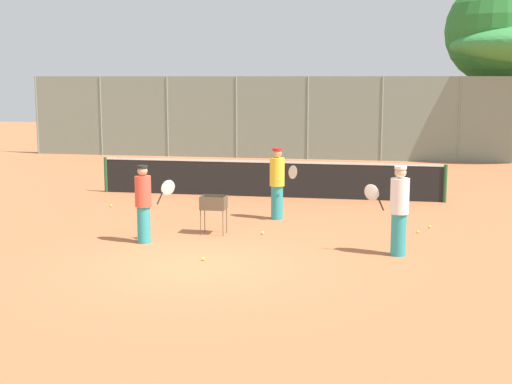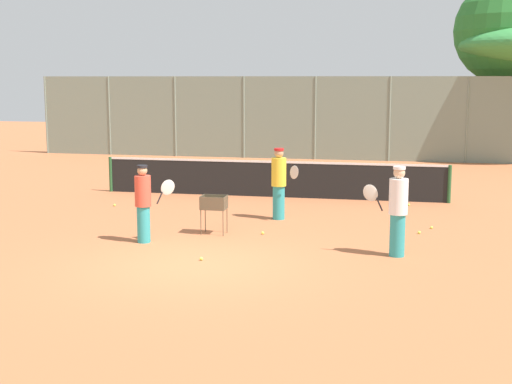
% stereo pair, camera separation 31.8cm
% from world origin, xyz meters
% --- Properties ---
extents(ground_plane, '(80.00, 80.00, 0.00)m').
position_xyz_m(ground_plane, '(0.00, 0.00, 0.00)').
color(ground_plane, '#B7663D').
extents(tennis_net, '(10.20, 0.10, 1.07)m').
position_xyz_m(tennis_net, '(0.00, 7.89, 0.56)').
color(tennis_net, '#26592D').
rests_on(tennis_net, ground_plane).
extents(back_fence, '(25.13, 0.08, 3.54)m').
position_xyz_m(back_fence, '(0.00, 17.95, 1.77)').
color(back_fence, gray).
rests_on(back_fence, ground_plane).
extents(tree_0, '(4.57, 4.57, 7.74)m').
position_xyz_m(tree_0, '(7.97, 20.18, 5.41)').
color(tree_0, brown).
rests_on(tree_0, ground_plane).
extents(player_white_outfit, '(0.78, 0.64, 1.77)m').
position_xyz_m(player_white_outfit, '(0.79, 4.63, 0.92)').
color(player_white_outfit, teal).
rests_on(player_white_outfit, ground_plane).
extents(player_red_cap, '(0.93, 0.37, 1.78)m').
position_xyz_m(player_red_cap, '(3.70, 1.45, 0.92)').
color(player_red_cap, teal).
rests_on(player_red_cap, ground_plane).
extents(player_yellow_shirt, '(0.83, 0.49, 1.66)m').
position_xyz_m(player_yellow_shirt, '(-1.58, 1.56, 0.86)').
color(player_yellow_shirt, teal).
rests_on(player_yellow_shirt, ground_plane).
extents(ball_cart, '(0.56, 0.41, 0.87)m').
position_xyz_m(ball_cart, '(-0.34, 2.67, 0.64)').
color(ball_cart, brown).
rests_on(ball_cart, ground_plane).
extents(tennis_ball_0, '(0.07, 0.07, 0.07)m').
position_xyz_m(tennis_ball_0, '(-3.92, 5.47, 0.03)').
color(tennis_ball_0, '#D1E54C').
rests_on(tennis_ball_0, ground_plane).
extents(tennis_ball_1, '(0.07, 0.07, 0.07)m').
position_xyz_m(tennis_ball_1, '(4.46, 4.23, 0.03)').
color(tennis_ball_1, '#D1E54C').
rests_on(tennis_ball_1, ground_plane).
extents(tennis_ball_2, '(0.07, 0.07, 0.07)m').
position_xyz_m(tennis_ball_2, '(3.95, 7.19, 0.03)').
color(tennis_ball_2, '#D1E54C').
rests_on(tennis_ball_2, ground_plane).
extents(tennis_ball_3, '(0.07, 0.07, 0.07)m').
position_xyz_m(tennis_ball_3, '(0.03, 0.33, 0.03)').
color(tennis_ball_3, '#D1E54C').
rests_on(tennis_ball_3, ground_plane).
extents(tennis_ball_4, '(0.07, 0.07, 0.07)m').
position_xyz_m(tennis_ball_4, '(4.17, 3.61, 0.03)').
color(tennis_ball_4, '#D1E54C').
rests_on(tennis_ball_4, ground_plane).
extents(tennis_ball_5, '(0.07, 0.07, 0.07)m').
position_xyz_m(tennis_ball_5, '(0.74, 2.84, 0.03)').
color(tennis_ball_5, '#D1E54C').
rests_on(tennis_ball_5, ground_plane).
extents(parked_car, '(4.20, 1.70, 1.60)m').
position_xyz_m(parked_car, '(-2.73, 21.33, 0.66)').
color(parked_car, '#B2B7BC').
rests_on(parked_car, ground_plane).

